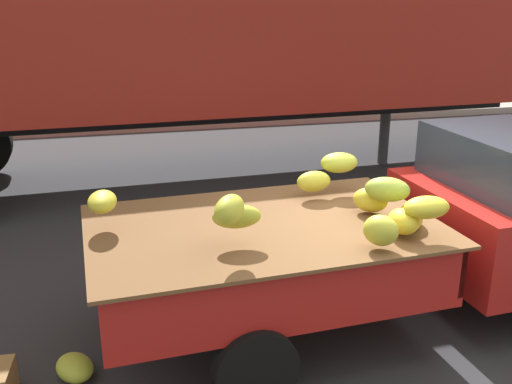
{
  "coord_description": "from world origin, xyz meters",
  "views": [
    {
      "loc": [
        -2.34,
        -4.25,
        2.91
      ],
      "look_at": [
        -1.22,
        0.36,
        1.29
      ],
      "focal_mm": 40.78,
      "sensor_mm": 36.0,
      "label": 1
    }
  ],
  "objects": [
    {
      "name": "semi_trailer",
      "position": [
        -1.06,
        4.97,
        2.54
      ],
      "size": [
        12.1,
        3.09,
        3.95
      ],
      "rotation": [
        0.0,
        0.0,
        0.04
      ],
      "color": "maroon",
      "rests_on": "ground"
    },
    {
      "name": "fallen_banana_bunch_near_tailgate",
      "position": [
        -2.82,
        -0.09,
        0.09
      ],
      "size": [
        0.41,
        0.45,
        0.19
      ],
      "primitive_type": "ellipsoid",
      "rotation": [
        0.0,
        0.0,
        5.19
      ],
      "color": "#A8B131",
      "rests_on": "ground"
    },
    {
      "name": "pickup_truck",
      "position": [
        0.84,
        0.26,
        0.88
      ],
      "size": [
        5.25,
        2.15,
        1.7
      ],
      "rotation": [
        0.0,
        0.0,
        0.06
      ],
      "color": "#B21E19",
      "rests_on": "ground"
    },
    {
      "name": "curb_strip",
      "position": [
        0.0,
        9.09,
        0.08
      ],
      "size": [
        80.0,
        0.8,
        0.16
      ],
      "primitive_type": "cube",
      "color": "gray",
      "rests_on": "ground"
    },
    {
      "name": "ground",
      "position": [
        0.0,
        0.0,
        0.0
      ],
      "size": [
        220.0,
        220.0,
        0.0
      ],
      "primitive_type": "plane",
      "color": "#28282B"
    }
  ]
}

